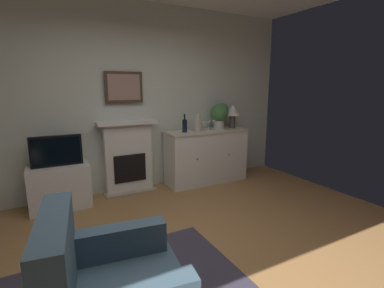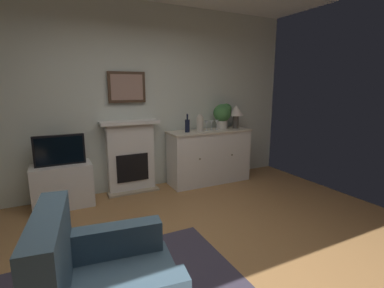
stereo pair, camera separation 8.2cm
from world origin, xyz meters
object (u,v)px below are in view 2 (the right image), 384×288
(tv_cabinet, at_px, (63,185))
(tv_set, at_px, (60,150))
(wine_glass_right, at_px, (217,122))
(sideboard_cabinet, at_px, (209,156))
(wine_bottle, at_px, (187,125))
(framed_picture, at_px, (127,87))
(vase_decorative, at_px, (200,123))
(wine_glass_left, at_px, (207,123))
(potted_plant_small, at_px, (223,114))
(table_lamp, at_px, (236,112))
(fireplace_unit, at_px, (131,156))
(wine_glass_center, at_px, (212,123))

(tv_cabinet, xyz_separation_m, tv_set, (-0.00, -0.02, 0.49))
(wine_glass_right, distance_m, tv_set, 2.42)
(tv_cabinet, bearing_deg, sideboard_cabinet, -0.38)
(wine_bottle, bearing_deg, framed_picture, 165.11)
(wine_glass_right, xyz_separation_m, vase_decorative, (-0.36, -0.07, 0.02))
(wine_glass_left, distance_m, potted_plant_small, 0.38)
(wine_bottle, distance_m, tv_cabinet, 1.98)
(sideboard_cabinet, distance_m, wine_bottle, 0.69)
(vase_decorative, distance_m, potted_plant_small, 0.51)
(sideboard_cabinet, bearing_deg, table_lamp, 0.00)
(fireplace_unit, bearing_deg, vase_decorative, -11.89)
(fireplace_unit, xyz_separation_m, table_lamp, (1.80, -0.18, 0.62))
(wine_bottle, height_order, tv_set, wine_bottle)
(sideboard_cabinet, relative_size, wine_glass_center, 8.47)
(wine_glass_left, distance_m, vase_decorative, 0.14)
(wine_glass_left, bearing_deg, vase_decorative, -167.03)
(framed_picture, relative_size, wine_glass_right, 3.33)
(wine_bottle, relative_size, tv_cabinet, 0.39)
(fireplace_unit, xyz_separation_m, wine_bottle, (0.87, -0.19, 0.45))
(wine_glass_center, bearing_deg, framed_picture, 170.63)
(wine_bottle, bearing_deg, vase_decorative, -11.10)
(fireplace_unit, height_order, sideboard_cabinet, fireplace_unit)
(vase_decorative, relative_size, tv_set, 0.45)
(wine_glass_left, height_order, tv_cabinet, wine_glass_left)
(sideboard_cabinet, height_order, table_lamp, table_lamp)
(fireplace_unit, relative_size, wine_glass_left, 6.67)
(fireplace_unit, bearing_deg, wine_glass_center, -7.46)
(potted_plant_small, bearing_deg, wine_glass_right, -168.59)
(fireplace_unit, distance_m, wine_bottle, 1.00)
(fireplace_unit, distance_m, wine_glass_center, 1.41)
(sideboard_cabinet, xyz_separation_m, table_lamp, (0.52, 0.00, 0.72))
(wine_bottle, distance_m, wine_glass_right, 0.56)
(table_lamp, relative_size, wine_glass_center, 2.42)
(framed_picture, height_order, wine_bottle, framed_picture)
(sideboard_cabinet, bearing_deg, wine_glass_center, 5.12)
(fireplace_unit, height_order, wine_bottle, wine_bottle)
(tv_cabinet, bearing_deg, potted_plant_small, 0.68)
(table_lamp, bearing_deg, sideboard_cabinet, -180.00)
(wine_glass_center, distance_m, tv_cabinet, 2.41)
(vase_decorative, relative_size, tv_cabinet, 0.38)
(framed_picture, height_order, tv_set, framed_picture)
(potted_plant_small, bearing_deg, wine_bottle, -175.46)
(sideboard_cabinet, relative_size, vase_decorative, 4.97)
(wine_glass_left, bearing_deg, framed_picture, 168.79)
(wine_glass_center, relative_size, tv_cabinet, 0.22)
(fireplace_unit, height_order, wine_glass_left, fireplace_unit)
(vase_decorative, bearing_deg, wine_glass_center, 12.28)
(wine_glass_left, bearing_deg, fireplace_unit, 170.85)
(fireplace_unit, height_order, tv_set, fireplace_unit)
(wine_glass_left, relative_size, wine_glass_center, 1.00)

